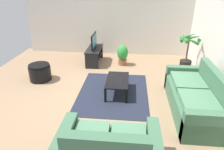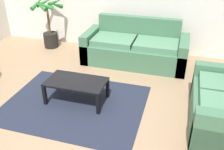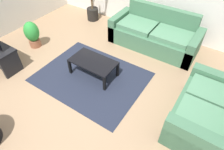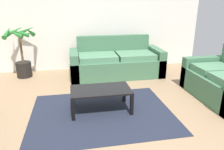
# 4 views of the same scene
# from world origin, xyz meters

# --- Properties ---
(ground_plane) EXTENTS (6.60, 6.60, 0.00)m
(ground_plane) POSITION_xyz_m (0.00, 0.00, 0.00)
(ground_plane) COLOR #937556
(couch_main) EXTENTS (2.13, 0.90, 0.90)m
(couch_main) POSITION_xyz_m (0.62, 2.28, 0.30)
(couch_main) COLOR #3F6B4C
(couch_main) RESTS_ON ground
(coffee_table) EXTENTS (0.94, 0.53, 0.37)m
(coffee_table) POSITION_xyz_m (0.02, 0.59, 0.32)
(coffee_table) COLOR black
(coffee_table) RESTS_ON ground
(area_rug) EXTENTS (2.20, 1.70, 0.01)m
(area_rug) POSITION_xyz_m (0.02, 0.49, 0.00)
(area_rug) COLOR #1E2333
(area_rug) RESTS_ON ground
(potted_palm) EXTENTS (0.69, 0.66, 1.18)m
(potted_palm) POSITION_xyz_m (-1.51, 2.56, 0.52)
(potted_palm) COLOR black
(potted_palm) RESTS_ON ground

